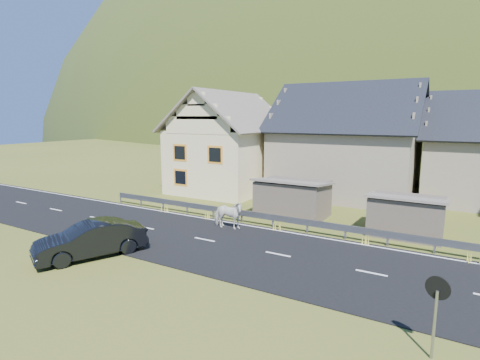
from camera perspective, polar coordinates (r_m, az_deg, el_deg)
The scene contains 13 objects.
ground at distance 17.05m, azimuth 5.82°, elevation -11.32°, with size 160.00×160.00×0.00m, color #414D19.
road at distance 17.05m, azimuth 5.83°, elevation -11.26°, with size 60.00×7.00×0.04m, color black.
lane_markings at distance 17.04m, azimuth 5.83°, elevation -11.18°, with size 60.00×6.60×0.01m, color silver.
guardrail at distance 20.12m, azimuth 10.23°, elevation -6.45°, with size 28.10×0.09×0.75m.
shed_left at distance 23.24m, azimuth 8.04°, elevation -2.84°, with size 4.30×3.30×2.40m, color #695B4E.
shed_right at distance 21.25m, azimuth 23.99°, elevation -5.06°, with size 3.80×2.90×2.20m, color #695B4E.
house_cream at distance 31.30m, azimuth -1.65°, elevation 6.48°, with size 7.80×9.80×8.30m.
house_stone_a at distance 30.51m, azimuth 16.07°, elevation 6.54°, with size 10.80×9.80×8.90m.
mountain at distance 196.28m, azimuth 29.53°, elevation 0.76°, with size 440.00×280.00×260.00m, color #233913.
conifer_patch at distance 138.90m, azimuth 4.03°, elevation 9.60°, with size 76.00×50.00×28.00m, color black.
horse at distance 20.45m, azimuth -1.84°, elevation -5.28°, with size 1.85×0.84×1.56m, color silver.
car at distance 17.84m, azimuth -21.76°, elevation -8.42°, with size 1.62×4.66×1.54m, color black.
traffic_mirror at distance 10.94m, azimuth 27.80°, elevation -15.72°, with size 0.59×0.24×2.19m.
Camera 1 is at (6.52, -14.54, 6.09)m, focal length 28.00 mm.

